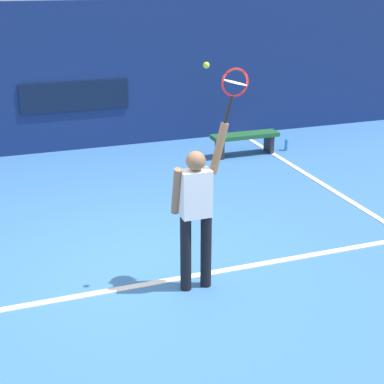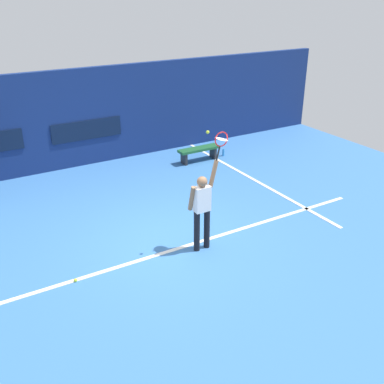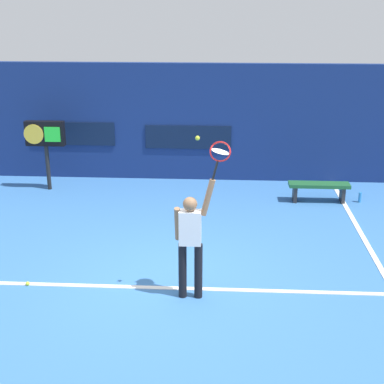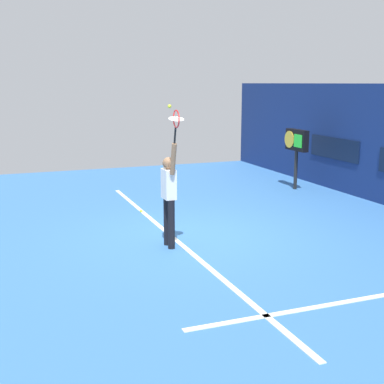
# 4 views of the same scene
# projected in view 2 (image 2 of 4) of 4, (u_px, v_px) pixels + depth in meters

# --- Properties ---
(ground_plane) EXTENTS (18.00, 18.00, 0.00)m
(ground_plane) POSITION_uv_depth(u_px,v_px,m) (172.00, 242.00, 9.97)
(ground_plane) COLOR #3870B2
(back_wall) EXTENTS (18.00, 0.20, 2.99)m
(back_wall) POSITION_uv_depth(u_px,v_px,m) (84.00, 118.00, 13.75)
(back_wall) COLOR navy
(back_wall) RESTS_ON ground_plane
(sponsor_banner_center) EXTENTS (2.20, 0.03, 0.60)m
(sponsor_banner_center) POSITION_uv_depth(u_px,v_px,m) (87.00, 130.00, 13.81)
(sponsor_banner_center) COLOR #0C1933
(court_baseline) EXTENTS (10.00, 0.10, 0.01)m
(court_baseline) POSITION_uv_depth(u_px,v_px,m) (179.00, 248.00, 9.71)
(court_baseline) COLOR white
(court_baseline) RESTS_ON ground_plane
(court_sideline) EXTENTS (0.10, 7.00, 0.01)m
(court_sideline) POSITION_uv_depth(u_px,v_px,m) (251.00, 178.00, 13.25)
(court_sideline) COLOR white
(court_sideline) RESTS_ON ground_plane
(tennis_player) EXTENTS (0.63, 0.31, 1.98)m
(tennis_player) POSITION_uv_depth(u_px,v_px,m) (202.00, 207.00, 9.30)
(tennis_player) COLOR black
(tennis_player) RESTS_ON ground_plane
(tennis_racket) EXTENTS (0.38, 0.27, 0.63)m
(tennis_racket) POSITION_uv_depth(u_px,v_px,m) (221.00, 141.00, 8.92)
(tennis_racket) COLOR black
(tennis_ball) EXTENTS (0.07, 0.07, 0.07)m
(tennis_ball) POSITION_uv_depth(u_px,v_px,m) (208.00, 132.00, 8.67)
(tennis_ball) COLOR #CCE033
(court_bench) EXTENTS (1.40, 0.36, 0.45)m
(court_bench) POSITION_uv_depth(u_px,v_px,m) (199.00, 151.00, 14.42)
(court_bench) COLOR #1E592D
(court_bench) RESTS_ON ground_plane
(water_bottle) EXTENTS (0.07, 0.07, 0.24)m
(water_bottle) POSITION_uv_depth(u_px,v_px,m) (223.00, 152.00, 14.95)
(water_bottle) COLOR #338CD8
(water_bottle) RESTS_ON ground_plane
(spare_ball) EXTENTS (0.07, 0.07, 0.07)m
(spare_ball) POSITION_uv_depth(u_px,v_px,m) (76.00, 280.00, 8.61)
(spare_ball) COLOR #CCE033
(spare_ball) RESTS_ON ground_plane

